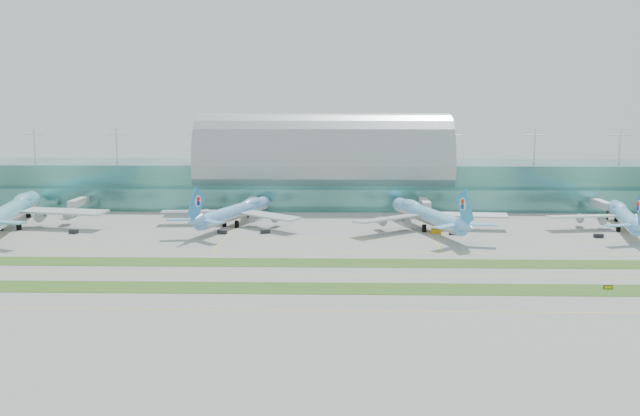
{
  "coord_description": "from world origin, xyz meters",
  "views": [
    {
      "loc": [
        6.82,
        -210.6,
        49.07
      ],
      "look_at": [
        0.0,
        55.0,
        9.0
      ],
      "focal_mm": 40.0,
      "sensor_mm": 36.0,
      "label": 1
    }
  ],
  "objects_px": {
    "airliner_b": "(235,211)",
    "airliner_d": "(625,216)",
    "terminal": "(324,174)",
    "taxiway_sign_east": "(608,287)",
    "airliner_a": "(12,210)",
    "airliner_c": "(427,214)"
  },
  "relations": [
    {
      "from": "terminal",
      "to": "taxiway_sign_east",
      "type": "distance_m",
      "value": 174.45
    },
    {
      "from": "airliner_d",
      "to": "airliner_a",
      "type": "bearing_deg",
      "value": -166.55
    },
    {
      "from": "airliner_a",
      "to": "airliner_c",
      "type": "relative_size",
      "value": 1.2
    },
    {
      "from": "terminal",
      "to": "airliner_b",
      "type": "distance_m",
      "value": 70.9
    },
    {
      "from": "terminal",
      "to": "airliner_d",
      "type": "distance_m",
      "value": 135.17
    },
    {
      "from": "airliner_d",
      "to": "airliner_b",
      "type": "bearing_deg",
      "value": -169.35
    },
    {
      "from": "airliner_c",
      "to": "airliner_d",
      "type": "height_order",
      "value": "airliner_c"
    },
    {
      "from": "terminal",
      "to": "airliner_d",
      "type": "bearing_deg",
      "value": -30.25
    },
    {
      "from": "airliner_a",
      "to": "taxiway_sign_east",
      "type": "bearing_deg",
      "value": -34.67
    },
    {
      "from": "airliner_b",
      "to": "airliner_c",
      "type": "xyz_separation_m",
      "value": [
        75.01,
        -7.56,
        0.26
      ]
    },
    {
      "from": "airliner_b",
      "to": "airliner_c",
      "type": "height_order",
      "value": "airliner_c"
    },
    {
      "from": "airliner_a",
      "to": "airliner_d",
      "type": "distance_m",
      "value": 236.38
    },
    {
      "from": "terminal",
      "to": "airliner_d",
      "type": "xyz_separation_m",
      "value": [
        116.53,
        -67.96,
        -8.56
      ]
    },
    {
      "from": "airliner_a",
      "to": "airliner_b",
      "type": "bearing_deg",
      "value": -5.9
    },
    {
      "from": "airliner_c",
      "to": "taxiway_sign_east",
      "type": "distance_m",
      "value": 94.1
    },
    {
      "from": "airliner_b",
      "to": "taxiway_sign_east",
      "type": "xyz_separation_m",
      "value": [
        112.14,
        -93.84,
        -5.28
      ]
    },
    {
      "from": "airliner_b",
      "to": "airliner_d",
      "type": "relative_size",
      "value": 1.0
    },
    {
      "from": "airliner_c",
      "to": "taxiway_sign_east",
      "type": "height_order",
      "value": "airliner_c"
    },
    {
      "from": "airliner_b",
      "to": "airliner_c",
      "type": "bearing_deg",
      "value": 12.88
    },
    {
      "from": "airliner_a",
      "to": "airliner_d",
      "type": "height_order",
      "value": "airliner_a"
    },
    {
      "from": "airliner_b",
      "to": "airliner_d",
      "type": "xyz_separation_m",
      "value": [
        150.65,
        -6.38,
        -0.14
      ]
    },
    {
      "from": "airliner_d",
      "to": "taxiway_sign_east",
      "type": "bearing_deg",
      "value": -100.69
    }
  ]
}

